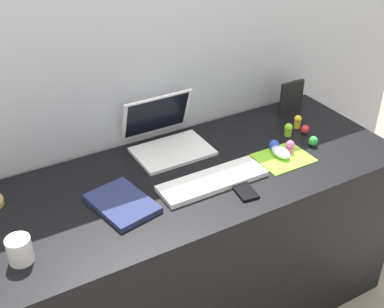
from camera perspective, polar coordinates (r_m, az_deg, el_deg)
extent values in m
cube|color=#B2B7C1|center=(2.14, -4.99, 3.13)|extent=(2.87, 0.05, 1.54)
cube|color=black|center=(2.12, -0.14, -10.65)|extent=(1.67, 0.65, 0.74)
cube|color=white|center=(2.01, -2.21, 0.31)|extent=(0.30, 0.21, 0.01)
cube|color=white|center=(2.07, -4.07, 4.44)|extent=(0.30, 0.08, 0.19)
cube|color=black|center=(2.06, -4.00, 4.43)|extent=(0.27, 0.06, 0.17)
cube|color=white|center=(1.84, 2.36, -3.04)|extent=(0.41, 0.13, 0.02)
cube|color=#8CDB33|center=(2.01, 10.32, -0.44)|extent=(0.21, 0.17, 0.00)
ellipsoid|color=white|center=(2.01, 10.04, 0.20)|extent=(0.06, 0.10, 0.03)
cube|color=black|center=(1.81, 5.85, -4.03)|extent=(0.08, 0.14, 0.01)
cube|color=navy|center=(1.74, -7.93, -5.56)|extent=(0.21, 0.27, 0.02)
cube|color=black|center=(2.34, 11.21, 6.36)|extent=(0.12, 0.02, 0.15)
cylinder|color=white|center=(1.59, -18.96, -10.25)|extent=(0.07, 0.07, 0.08)
ellipsoid|color=green|center=(2.11, 13.59, 1.43)|extent=(0.04, 0.04, 0.04)
cylinder|color=#8CDB33|center=(2.16, 10.82, 2.37)|extent=(0.03, 0.03, 0.03)
sphere|color=#8CDB33|center=(2.15, 10.89, 3.00)|extent=(0.03, 0.03, 0.03)
ellipsoid|color=red|center=(2.19, 12.71, 2.74)|extent=(0.03, 0.03, 0.04)
cylinder|color=pink|center=(2.05, 11.00, 0.45)|extent=(0.03, 0.03, 0.02)
sphere|color=pink|center=(2.03, 11.08, 1.08)|extent=(0.03, 0.03, 0.03)
cylinder|color=yellow|center=(2.23, 11.84, 3.28)|extent=(0.03, 0.03, 0.03)
sphere|color=yellow|center=(2.22, 11.92, 3.93)|extent=(0.03, 0.03, 0.03)
ellipsoid|color=blue|center=(2.05, 9.31, 0.99)|extent=(0.04, 0.04, 0.05)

